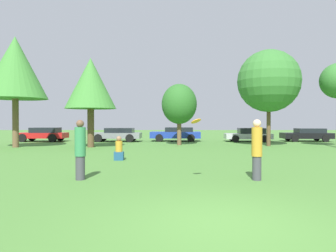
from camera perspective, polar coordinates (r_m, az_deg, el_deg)
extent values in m
plane|color=#477A33|center=(5.73, 9.58, -17.01)|extent=(120.00, 120.00, 0.00)
cylinder|color=#3F3F47|center=(9.93, -15.58, -7.30)|extent=(0.28, 0.28, 0.71)
cylinder|color=#337F4C|center=(9.85, -15.59, -2.73)|extent=(0.33, 0.33, 0.87)
sphere|color=brown|center=(9.83, -15.60, 0.40)|extent=(0.23, 0.23, 0.23)
cylinder|color=#3F3F47|center=(9.86, 15.69, -7.35)|extent=(0.27, 0.27, 0.71)
cylinder|color=#BF8C26|center=(9.78, 15.71, -2.74)|extent=(0.31, 0.31, 0.87)
sphere|color=beige|center=(9.77, 15.72, 0.45)|extent=(0.24, 0.24, 0.24)
cylinder|color=orange|center=(9.12, 5.05, 0.87)|extent=(0.32, 0.29, 0.20)
cube|color=navy|center=(14.55, -8.86, -5.37)|extent=(0.42, 0.35, 0.38)
cylinder|color=#BF8C26|center=(14.51, -8.87, -3.65)|extent=(0.31, 0.31, 0.49)
sphere|color=#8C6647|center=(14.48, -8.87, -2.27)|extent=(0.24, 0.24, 0.24)
cylinder|color=brown|center=(23.78, -25.83, 0.49)|extent=(0.41, 0.41, 3.31)
cone|color=#3D7F33|center=(24.07, -25.88, 9.49)|extent=(4.22, 4.22, 4.22)
cylinder|color=brown|center=(22.20, -13.79, -0.34)|extent=(0.45, 0.45, 2.64)
cone|color=#3D7F33|center=(22.35, -13.82, 7.50)|extent=(3.46, 3.46, 3.46)
cylinder|color=brown|center=(23.53, 2.00, -0.61)|extent=(0.32, 0.32, 2.34)
ellipsoid|color=#286023|center=(23.56, 2.01, 3.99)|extent=(2.62, 2.62, 2.98)
cylinder|color=brown|center=(23.66, 17.66, 0.67)|extent=(0.28, 0.28, 3.43)
sphere|color=#33702D|center=(23.84, 17.69, 7.74)|extent=(4.43, 4.43, 4.43)
cube|color=red|center=(29.90, -21.81, -1.58)|extent=(4.29, 1.92, 0.47)
cube|color=black|center=(29.75, -21.26, -0.70)|extent=(2.38, 1.63, 0.45)
cylinder|color=black|center=(29.69, -24.81, -1.97)|extent=(0.72, 0.23, 0.71)
cylinder|color=black|center=(31.25, -23.34, -1.82)|extent=(0.72, 0.23, 0.71)
cylinder|color=black|center=(28.59, -20.14, -2.05)|extent=(0.72, 0.23, 0.71)
cylinder|color=black|center=(30.20, -18.87, -1.89)|extent=(0.72, 0.23, 0.71)
cube|color=slate|center=(28.01, -9.40, -1.69)|extent=(4.42, 1.95, 0.48)
cube|color=black|center=(27.92, -8.74, -0.78)|extent=(2.46, 1.66, 0.42)
cylinder|color=black|center=(27.47, -12.53, -2.15)|extent=(0.70, 0.25, 0.69)
cylinder|color=black|center=(29.18, -11.64, -1.97)|extent=(0.70, 0.25, 0.69)
cylinder|color=black|center=(26.90, -6.96, -2.20)|extent=(0.70, 0.25, 0.69)
cylinder|color=black|center=(28.64, -6.39, -2.02)|extent=(0.70, 0.25, 0.69)
cube|color=#1E389E|center=(28.18, 1.29, -1.61)|extent=(4.50, 1.93, 0.56)
cube|color=black|center=(28.16, 1.97, -0.64)|extent=(2.50, 1.64, 0.40)
cylinder|color=black|center=(27.38, -1.62, -2.16)|extent=(0.68, 0.21, 0.67)
cylinder|color=black|center=(29.12, -1.38, -1.99)|extent=(0.68, 0.21, 0.67)
cylinder|color=black|center=(27.32, 4.14, -2.17)|extent=(0.68, 0.21, 0.67)
cylinder|color=black|center=(29.07, 4.04, -1.99)|extent=(0.68, 0.21, 0.67)
cube|color=#B2B2B7|center=(28.49, 14.17, -1.78)|extent=(4.03, 1.98, 0.45)
cube|color=black|center=(28.53, 14.75, -0.84)|extent=(2.24, 1.69, 0.48)
cylinder|color=black|center=(27.38, 12.03, -2.25)|extent=(0.61, 0.23, 0.61)
cylinder|color=black|center=(29.17, 11.44, -2.06)|extent=(0.61, 0.23, 0.61)
cylinder|color=black|center=(27.89, 17.02, -2.21)|extent=(0.61, 0.23, 0.61)
cylinder|color=black|center=(29.65, 16.13, -2.03)|extent=(0.61, 0.23, 0.61)
cube|color=black|center=(30.54, 23.62, -1.60)|extent=(4.26, 1.98, 0.49)
cube|color=black|center=(30.64, 24.18, -0.76)|extent=(2.37, 1.68, 0.40)
cylinder|color=black|center=(29.25, 21.89, -2.08)|extent=(0.62, 0.19, 0.62)
cylinder|color=black|center=(30.95, 20.78, -1.92)|extent=(0.62, 0.19, 0.62)
cylinder|color=black|center=(30.22, 26.54, -2.02)|extent=(0.62, 0.19, 0.62)
cylinder|color=black|center=(31.87, 25.21, -1.87)|extent=(0.62, 0.19, 0.62)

